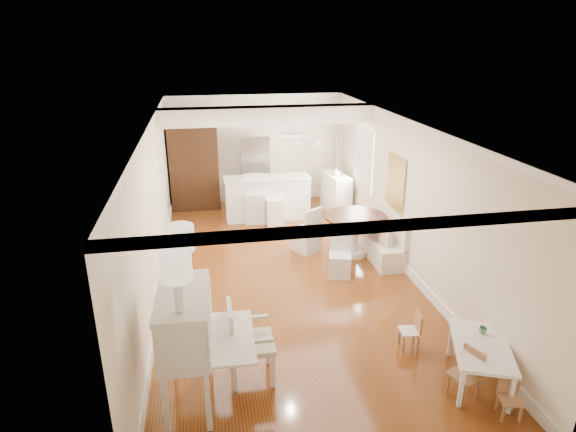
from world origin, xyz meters
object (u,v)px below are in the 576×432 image
object	(u,v)px
kids_chair_a	(464,374)
sideboard	(336,193)
bar_stool_left	(254,199)
kids_chair_c	(511,399)
secretary_bureau	(187,349)
kids_table	(479,363)
slip_chair_far	(306,229)
gustavian_armchair	(251,342)
fridge	(269,171)
dining_table	(354,235)
bar_stool_right	(274,204)
slip_chair_near	(340,254)
pantry_cabinet	(194,164)
breakfast_counter	(267,198)
kids_chair_b	(410,331)

from	to	relation	value
kids_chair_a	sideboard	xyz separation A→B (m)	(0.28, 6.77, 0.16)
bar_stool_left	kids_chair_c	bearing A→B (deg)	-69.74
secretary_bureau	kids_table	distance (m)	3.64
kids_chair_c	slip_chair_far	world-z (taller)	slip_chair_far
gustavian_armchair	fridge	xyz separation A→B (m)	(1.22, 6.83, 0.37)
dining_table	sideboard	size ratio (longest dim) A/B	1.22
slip_chair_far	bar_stool_right	size ratio (longest dim) A/B	0.96
kids_chair_a	dining_table	distance (m)	4.22
slip_chair_near	pantry_cabinet	world-z (taller)	pantry_cabinet
slip_chair_far	fridge	distance (m)	3.13
kids_chair_c	secretary_bureau	bearing A→B (deg)	179.03
gustavian_armchair	kids_chair_a	size ratio (longest dim) A/B	1.66
kids_chair_c	fridge	xyz separation A→B (m)	(-1.63, 8.06, 0.65)
kids_chair_a	kids_chair_c	size ratio (longest dim) A/B	1.28
dining_table	sideboard	xyz separation A→B (m)	(0.34, 2.55, 0.06)
kids_chair_a	fridge	distance (m)	7.78
slip_chair_near	kids_chair_c	bearing A→B (deg)	-60.13
gustavian_armchair	pantry_cabinet	size ratio (longest dim) A/B	0.46
gustavian_armchair	bar_stool_left	xyz separation A→B (m)	(0.68, 5.56, 0.04)
kids_chair_c	dining_table	distance (m)	4.65
kids_table	slip_chair_near	size ratio (longest dim) A/B	1.32
gustavian_armchair	slip_chair_near	xyz separation A→B (m)	(1.91, 2.54, -0.11)
secretary_bureau	kids_table	size ratio (longest dim) A/B	1.32
secretary_bureau	bar_stool_right	distance (m)	5.96
fridge	gustavian_armchair	bearing A→B (deg)	-100.12
kids_chair_a	breakfast_counter	size ratio (longest dim) A/B	0.31
secretary_bureau	pantry_cabinet	bearing A→B (deg)	91.16
dining_table	bar_stool_left	world-z (taller)	bar_stool_left
slip_chair_near	bar_stool_left	bearing A→B (deg)	127.86
breakfast_counter	sideboard	distance (m)	1.77
slip_chair_near	pantry_cabinet	distance (m)	5.08
gustavian_armchair	dining_table	distance (m)	4.19
fridge	kids_table	bearing A→B (deg)	-77.86
dining_table	breakfast_counter	xyz separation A→B (m)	(-1.43, 2.38, 0.10)
kids_chair_a	sideboard	bearing A→B (deg)	156.85
breakfast_counter	bar_stool_left	size ratio (longest dim) A/B	1.79
dining_table	slip_chair_far	xyz separation A→B (m)	(-0.91, 0.34, 0.06)
kids_chair_a	pantry_cabinet	xyz separation A→B (m)	(-3.18, 7.68, 0.83)
kids_table	kids_chair_c	distance (m)	0.62
kids_chair_c	slip_chair_near	size ratio (longest dim) A/B	0.59
slip_chair_far	bar_stool_left	bearing A→B (deg)	-99.54
dining_table	slip_chair_near	xyz separation A→B (m)	(-0.54, -0.85, 0.01)
bar_stool_right	slip_chair_far	bearing A→B (deg)	-81.81
kids_table	sideboard	bearing A→B (deg)	90.33
kids_chair_c	pantry_cabinet	world-z (taller)	pantry_cabinet
kids_chair_b	slip_chair_near	distance (m)	2.34
kids_table	pantry_cabinet	world-z (taller)	pantry_cabinet
kids_chair_a	fridge	bearing A→B (deg)	168.75
secretary_bureau	slip_chair_far	size ratio (longest dim) A/B	1.55
kids_chair_b	pantry_cabinet	size ratio (longest dim) A/B	0.24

